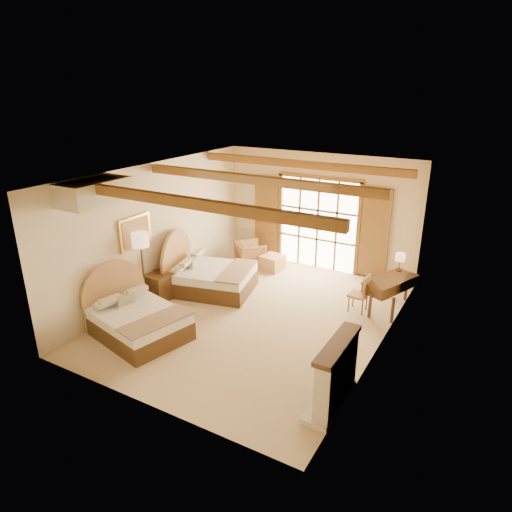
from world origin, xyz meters
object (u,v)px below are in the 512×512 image
Objects in this scene: bed_far at (207,275)px; armchair at (250,253)px; desk at (389,292)px; bed_near at (134,318)px; nightstand at (159,287)px.

bed_far is 2.01m from armchair.
desk is (4.16, -0.78, 0.06)m from armchair.
bed_near is at bearing -116.99° from desk.
nightstand is 0.85× the size of armchair.
bed_near is 1.68m from nightstand.
bed_far reaches higher than bed_near.
nightstand is at bearing 126.73° from bed_near.
bed_far is 4.43m from desk.
armchair is at bearing -169.39° from desk.
bed_near is 0.95× the size of bed_far.
bed_far is 1.23m from nightstand.
armchair is (0.09, 2.01, -0.06)m from bed_far.
nightstand is at bearing -135.85° from bed_far.
armchair is at bearing 79.66° from nightstand.
armchair is at bearing 102.26° from bed_near.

